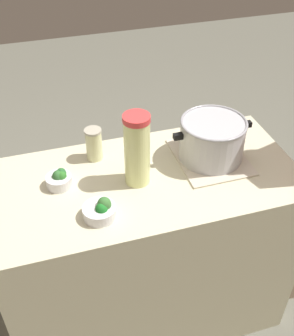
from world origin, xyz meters
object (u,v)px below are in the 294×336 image
(cooking_pot, at_px, (212,139))
(broccoli_bowl_front, at_px, (100,210))
(broccoli_bowl_center, at_px, (59,179))
(mason_jar, at_px, (94,144))
(lemonade_pitcher, at_px, (137,150))

(cooking_pot, height_order, broccoli_bowl_front, cooking_pot)
(cooking_pot, distance_m, broccoli_bowl_center, 0.66)
(cooking_pot, relative_size, mason_jar, 2.40)
(broccoli_bowl_front, bearing_deg, mason_jar, 82.01)
(lemonade_pitcher, distance_m, mason_jar, 0.26)
(mason_jar, bearing_deg, broccoli_bowl_center, -140.84)
(lemonade_pitcher, distance_m, broccoli_bowl_center, 0.34)
(cooking_pot, xyz_separation_m, broccoli_bowl_center, (-0.65, 0.01, -0.07))
(mason_jar, height_order, broccoli_bowl_front, mason_jar)
(lemonade_pitcher, relative_size, broccoli_bowl_front, 2.47)
(lemonade_pitcher, height_order, broccoli_bowl_front, lemonade_pitcher)
(cooking_pot, xyz_separation_m, broccoli_bowl_front, (-0.53, -0.21, -0.07))
(lemonade_pitcher, relative_size, mason_jar, 2.12)
(broccoli_bowl_front, distance_m, broccoli_bowl_center, 0.25)
(lemonade_pitcher, xyz_separation_m, broccoli_bowl_front, (-0.19, -0.16, -0.13))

